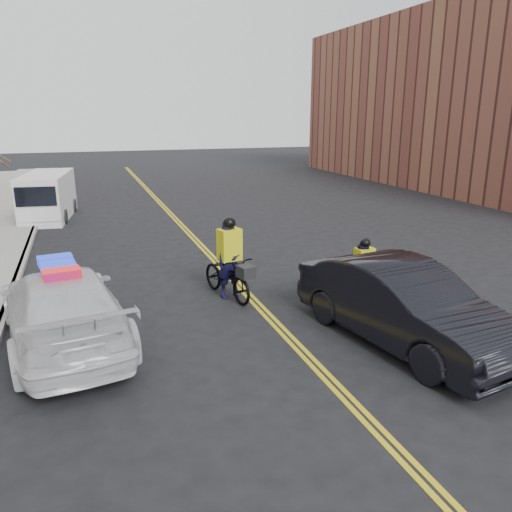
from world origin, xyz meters
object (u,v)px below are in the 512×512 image
object	(u,v)px
police_cruiser	(63,307)
cargo_van	(47,197)
cyclist_far	(363,278)
dark_sedan	(403,305)
cyclist_near	(230,270)

from	to	relation	value
police_cruiser	cargo_van	xyz separation A→B (m)	(-0.94, 14.20, 0.20)
cargo_van	cyclist_far	size ratio (longest dim) A/B	2.94
cyclist_far	police_cruiser	bearing A→B (deg)	173.61
dark_sedan	cyclist_far	distance (m)	2.32
cargo_van	cyclist_far	bearing A→B (deg)	-53.01
police_cruiser	dark_sedan	bearing A→B (deg)	152.29
dark_sedan	cyclist_near	size ratio (longest dim) A/B	2.24
cargo_van	cyclist_near	bearing A→B (deg)	-60.88
police_cruiser	cyclist_near	bearing A→B (deg)	-168.26
cyclist_near	cargo_van	bearing A→B (deg)	96.88
cargo_van	cyclist_far	distance (m)	16.44
cyclist_near	cyclist_far	distance (m)	3.45
cyclist_far	cyclist_near	bearing A→B (deg)	146.85
cyclist_far	cargo_van	bearing A→B (deg)	113.95
dark_sedan	cyclist_far	world-z (taller)	cyclist_far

